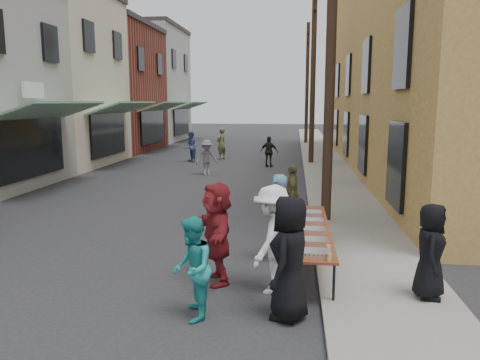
% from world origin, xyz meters
% --- Properties ---
extents(ground, '(120.00, 120.00, 0.00)m').
position_xyz_m(ground, '(0.00, 0.00, 0.00)').
color(ground, '#28282B').
rests_on(ground, ground).
extents(sidewalk, '(2.20, 60.00, 0.10)m').
position_xyz_m(sidewalk, '(5.00, 15.00, 0.05)').
color(sidewalk, gray).
rests_on(sidewalk, ground).
extents(storefront_row, '(8.00, 37.00, 9.00)m').
position_xyz_m(storefront_row, '(-10.00, 14.96, 4.12)').
color(storefront_row, maroon).
rests_on(storefront_row, ground).
extents(building_ochre, '(10.00, 28.00, 10.00)m').
position_xyz_m(building_ochre, '(11.10, 14.00, 5.00)').
color(building_ochre, '#A37F3A').
rests_on(building_ochre, ground).
extents(utility_pole_near, '(0.26, 0.26, 9.00)m').
position_xyz_m(utility_pole_near, '(4.30, 3.00, 4.50)').
color(utility_pole_near, '#2D2116').
rests_on(utility_pole_near, ground).
extents(utility_pole_mid, '(0.26, 0.26, 9.00)m').
position_xyz_m(utility_pole_mid, '(4.30, 15.00, 4.50)').
color(utility_pole_mid, '#2D2116').
rests_on(utility_pole_mid, ground).
extents(utility_pole_far, '(0.26, 0.26, 9.00)m').
position_xyz_m(utility_pole_far, '(4.30, 27.00, 4.50)').
color(utility_pole_far, '#2D2116').
rests_on(utility_pole_far, ground).
extents(serving_table, '(0.70, 4.00, 0.75)m').
position_xyz_m(serving_table, '(3.80, -0.35, 0.71)').
color(serving_table, maroon).
rests_on(serving_table, ground).
extents(catering_tray_sausage, '(0.50, 0.33, 0.08)m').
position_xyz_m(catering_tray_sausage, '(3.80, -2.00, 0.79)').
color(catering_tray_sausage, maroon).
rests_on(catering_tray_sausage, serving_table).
extents(catering_tray_foil_b, '(0.50, 0.33, 0.08)m').
position_xyz_m(catering_tray_foil_b, '(3.80, -1.35, 0.79)').
color(catering_tray_foil_b, '#B2B2B7').
rests_on(catering_tray_foil_b, serving_table).
extents(catering_tray_buns, '(0.50, 0.33, 0.08)m').
position_xyz_m(catering_tray_buns, '(3.80, -0.65, 0.79)').
color(catering_tray_buns, tan).
rests_on(catering_tray_buns, serving_table).
extents(catering_tray_foil_d, '(0.50, 0.33, 0.08)m').
position_xyz_m(catering_tray_foil_d, '(3.80, 0.05, 0.79)').
color(catering_tray_foil_d, '#B2B2B7').
rests_on(catering_tray_foil_d, serving_table).
extents(catering_tray_buns_end, '(0.50, 0.33, 0.08)m').
position_xyz_m(catering_tray_buns_end, '(3.80, 0.75, 0.79)').
color(catering_tray_buns_end, tan).
rests_on(catering_tray_buns_end, serving_table).
extents(condiment_jar_a, '(0.07, 0.07, 0.08)m').
position_xyz_m(condiment_jar_a, '(3.58, -2.30, 0.79)').
color(condiment_jar_a, '#A57F26').
rests_on(condiment_jar_a, serving_table).
extents(condiment_jar_b, '(0.07, 0.07, 0.08)m').
position_xyz_m(condiment_jar_b, '(3.58, -2.20, 0.79)').
color(condiment_jar_b, '#A57F26').
rests_on(condiment_jar_b, serving_table).
extents(condiment_jar_c, '(0.07, 0.07, 0.08)m').
position_xyz_m(condiment_jar_c, '(3.58, -2.10, 0.79)').
color(condiment_jar_c, '#A57F26').
rests_on(condiment_jar_c, serving_table).
extents(cup_stack, '(0.08, 0.08, 0.12)m').
position_xyz_m(cup_stack, '(4.00, -2.25, 0.81)').
color(cup_stack, tan).
rests_on(cup_stack, serving_table).
extents(guest_front_a, '(0.83, 1.04, 1.86)m').
position_xyz_m(guest_front_a, '(3.40, -2.70, 0.93)').
color(guest_front_a, black).
rests_on(guest_front_a, ground).
extents(guest_front_b, '(0.60, 0.74, 1.77)m').
position_xyz_m(guest_front_b, '(3.10, -0.10, 0.88)').
color(guest_front_b, '#5481A3').
rests_on(guest_front_b, ground).
extents(guest_front_c, '(0.71, 0.85, 1.55)m').
position_xyz_m(guest_front_c, '(1.98, -2.89, 0.77)').
color(guest_front_c, teal).
rests_on(guest_front_c, ground).
extents(guest_front_d, '(1.05, 1.35, 1.83)m').
position_xyz_m(guest_front_d, '(3.10, -1.74, 0.92)').
color(guest_front_d, white).
rests_on(guest_front_d, ground).
extents(guest_front_e, '(0.38, 0.89, 1.52)m').
position_xyz_m(guest_front_e, '(3.40, 3.24, 0.76)').
color(guest_front_e, olive).
rests_on(guest_front_e, ground).
extents(guest_queue_back, '(1.08, 1.76, 1.81)m').
position_xyz_m(guest_queue_back, '(2.10, -1.41, 0.91)').
color(guest_queue_back, maroon).
rests_on(guest_queue_back, ground).
extents(server, '(0.66, 0.84, 1.53)m').
position_xyz_m(server, '(5.60, -1.92, 0.86)').
color(server, black).
rests_on(server, sidewalk).
extents(passerby_left, '(1.16, 0.99, 1.55)m').
position_xyz_m(passerby_left, '(-0.38, 10.80, 0.78)').
color(passerby_left, slate).
rests_on(passerby_left, ground).
extents(passerby_mid, '(0.96, 0.58, 1.52)m').
position_xyz_m(passerby_mid, '(2.20, 13.69, 0.76)').
color(passerby_mid, black).
rests_on(passerby_mid, ground).
extents(passerby_right, '(0.71, 0.78, 1.78)m').
position_xyz_m(passerby_right, '(-0.62, 16.47, 0.89)').
color(passerby_right, brown).
rests_on(passerby_right, ground).
extents(passerby_far, '(0.99, 1.03, 1.66)m').
position_xyz_m(passerby_far, '(-2.05, 15.14, 0.83)').
color(passerby_far, '#4C6293').
rests_on(passerby_far, ground).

